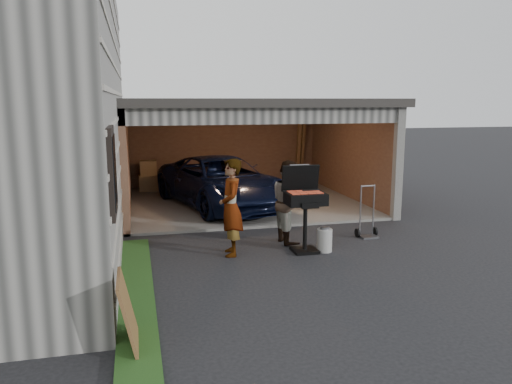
% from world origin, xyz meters
% --- Properties ---
extents(ground, '(80.00, 80.00, 0.00)m').
position_xyz_m(ground, '(0.00, 0.00, 0.00)').
color(ground, black).
rests_on(ground, ground).
extents(groundcover_strip, '(0.50, 8.00, 0.06)m').
position_xyz_m(groundcover_strip, '(-2.25, -1.00, 0.03)').
color(groundcover_strip, '#193814').
rests_on(groundcover_strip, ground).
extents(garage, '(6.80, 6.30, 2.90)m').
position_xyz_m(garage, '(0.76, 6.79, 1.87)').
color(garage, '#605E59').
rests_on(garage, ground).
extents(minivan, '(3.38, 5.18, 1.32)m').
position_xyz_m(minivan, '(0.01, 5.81, 0.66)').
color(minivan, black).
rests_on(minivan, ground).
extents(woman, '(0.49, 0.70, 1.81)m').
position_xyz_m(woman, '(-0.50, 1.76, 0.91)').
color(woman, silver).
rests_on(woman, ground).
extents(man, '(0.71, 0.87, 1.68)m').
position_xyz_m(man, '(0.80, 2.33, 0.84)').
color(man, '#48261C').
rests_on(man, ground).
extents(bbq_grill, '(0.74, 0.65, 1.64)m').
position_xyz_m(bbq_grill, '(0.90, 1.65, 0.98)').
color(bbq_grill, black).
rests_on(bbq_grill, ground).
extents(propane_tank, '(0.32, 0.32, 0.44)m').
position_xyz_m(propane_tank, '(1.27, 1.54, 0.22)').
color(propane_tank, '#B2B2AE').
rests_on(propane_tank, ground).
extents(plywood_panel, '(0.22, 0.80, 0.88)m').
position_xyz_m(plywood_panel, '(-2.34, -1.50, 0.44)').
color(plywood_panel, brown).
rests_on(plywood_panel, ground).
extents(hand_truck, '(0.47, 0.36, 1.12)m').
position_xyz_m(hand_truck, '(2.54, 2.29, 0.21)').
color(hand_truck, slate).
rests_on(hand_truck, ground).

